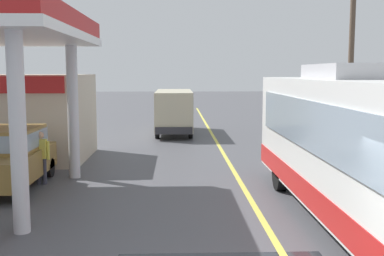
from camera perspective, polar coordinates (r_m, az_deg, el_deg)
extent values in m
plane|color=#4C4C51|center=(26.16, 2.53, -0.88)|extent=(120.00, 120.00, 0.00)
cube|color=#D8CC4C|center=(21.23, 3.59, -2.67)|extent=(0.16, 50.00, 0.01)
cube|color=white|center=(11.21, 20.02, -1.89)|extent=(2.50, 11.00, 2.90)
cube|color=red|center=(11.42, 19.80, -7.36)|extent=(2.54, 11.04, 0.56)
cube|color=#8C9EAD|center=(10.74, 13.83, 0.38)|extent=(0.06, 9.35, 1.10)
cube|color=#B2B2B7|center=(12.02, 18.55, 6.53)|extent=(1.60, 2.80, 0.36)
cylinder|color=black|center=(14.23, 10.66, -5.44)|extent=(0.30, 1.00, 1.00)
cylinder|color=black|center=(14.87, 19.00, -5.18)|extent=(0.30, 1.00, 1.00)
cylinder|color=silver|center=(10.67, -20.40, -0.02)|extent=(0.36, 0.36, 4.60)
cylinder|color=silver|center=(15.86, -14.27, 2.29)|extent=(0.36, 0.36, 4.60)
cube|color=olive|center=(15.17, -21.18, -4.18)|extent=(1.70, 4.20, 0.80)
cube|color=olive|center=(15.24, -21.05, -1.27)|extent=(1.50, 2.31, 0.70)
cube|color=#8C9EAD|center=(15.24, -21.05, -1.27)|extent=(1.53, 2.35, 0.49)
cylinder|color=black|center=(13.62, -20.18, -7.07)|extent=(0.20, 0.64, 0.64)
cylinder|color=black|center=(16.88, -21.86, -4.52)|extent=(0.20, 0.64, 0.64)
cylinder|color=black|center=(16.43, -16.92, -4.62)|extent=(0.20, 0.64, 0.64)
cube|color=#BFB799|center=(26.77, -2.20, 2.29)|extent=(2.00, 6.00, 2.10)
cube|color=#8C9EAD|center=(26.74, -2.20, 3.15)|extent=(2.04, 5.10, 0.80)
cube|color=#2D2D33|center=(23.82, -2.22, -0.32)|extent=(1.90, 0.16, 0.36)
cylinder|color=black|center=(24.90, -4.23, -0.40)|extent=(0.22, 0.76, 0.76)
cylinder|color=black|center=(24.90, -0.18, -0.38)|extent=(0.22, 0.76, 0.76)
cylinder|color=black|center=(28.87, -3.92, 0.59)|extent=(0.22, 0.76, 0.76)
cylinder|color=black|center=(28.87, -0.43, 0.60)|extent=(0.22, 0.76, 0.76)
cylinder|color=#33333F|center=(15.47, -18.14, -5.02)|extent=(0.14, 0.14, 0.82)
cylinder|color=#33333F|center=(15.42, -17.49, -5.04)|extent=(0.14, 0.14, 0.82)
cube|color=#D8CC4C|center=(15.32, -17.91, -2.43)|extent=(0.36, 0.22, 0.60)
sphere|color=tan|center=(15.26, -17.97, -0.84)|extent=(0.22, 0.22, 0.22)
cylinder|color=#D8CC4C|center=(15.39, -18.73, -2.61)|extent=(0.09, 0.09, 0.58)
cylinder|color=#D8CC4C|center=(15.27, -17.07, -2.62)|extent=(0.09, 0.09, 0.58)
cylinder|color=brown|center=(21.95, 18.76, 8.16)|extent=(0.24, 0.24, 8.30)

